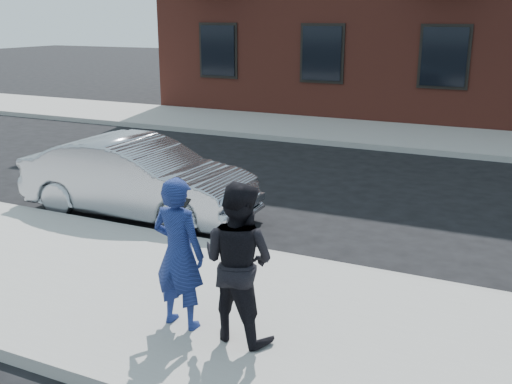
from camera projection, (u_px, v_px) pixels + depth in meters
The scene contains 8 objects.
ground at pixel (247, 313), 7.05m from camera, with size 100.00×100.00×0.00m, color black.
near_sidewalk at pixel (237, 317), 6.81m from camera, with size 50.00×3.50×0.15m, color #9C9993.
near_curb at pixel (296, 261), 8.37m from camera, with size 50.00×0.10×0.15m, color #999691.
far_sidewalk at pixel (424, 138), 16.77m from camera, with size 50.00×3.50×0.15m, color #9C9993.
far_curb at pixel (411, 150), 15.21m from camera, with size 50.00×0.10×0.15m, color #999691.
silver_sedan at pixel (138, 178), 10.29m from camera, with size 1.45×4.15×1.37m, color #999BA3.
man_hoodie at pixel (179, 253), 6.27m from camera, with size 0.62×0.50×1.65m.
man_peacoat at pixel (238, 262), 6.03m from camera, with size 0.89×0.74×1.67m.
Camera 1 is at (2.83, -5.69, 3.37)m, focal length 42.00 mm.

